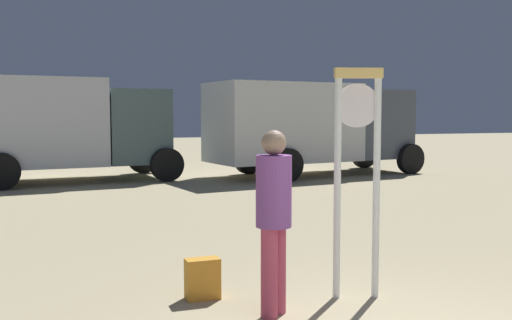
% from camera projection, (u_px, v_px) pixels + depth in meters
% --- Properties ---
extents(standing_clock, '(0.48, 0.21, 2.29)m').
position_uv_depth(standing_clock, '(357.00, 157.00, 5.86)').
color(standing_clock, white).
rests_on(standing_clock, ground_plane).
extents(person_near_clock, '(0.32, 0.32, 1.70)m').
position_uv_depth(person_near_clock, '(274.00, 213.00, 5.36)').
color(person_near_clock, '#BC415B').
rests_on(person_near_clock, ground_plane).
extents(backpack, '(0.34, 0.22, 0.41)m').
position_uv_depth(backpack, '(202.00, 279.00, 5.90)').
color(backpack, orange).
rests_on(backpack, ground_plane).
extents(box_truck_near, '(6.24, 3.19, 2.75)m').
position_uv_depth(box_truck_near, '(53.00, 124.00, 15.73)').
color(box_truck_near, silver).
rests_on(box_truck_near, ground_plane).
extents(box_truck_far, '(6.67, 3.25, 2.68)m').
position_uv_depth(box_truck_far, '(310.00, 124.00, 17.48)').
color(box_truck_far, silver).
rests_on(box_truck_far, ground_plane).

